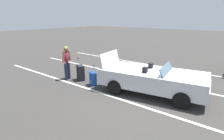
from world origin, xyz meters
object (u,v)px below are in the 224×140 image
at_px(convertible_car, 157,80).
at_px(suitcase_medium_bright, 93,79).
at_px(suitcase_large_black, 81,73).
at_px(traveler_person, 67,61).

distance_m(convertible_car, suitcase_medium_bright, 2.85).
xyz_separation_m(convertible_car, suitcase_large_black, (-3.67, -0.71, -0.22)).
bearing_deg(suitcase_large_black, suitcase_medium_bright, -71.36).
bearing_deg(traveler_person, convertible_car, 2.95).
bearing_deg(traveler_person, suitcase_large_black, 16.28).
relative_size(suitcase_large_black, traveler_person, 0.68).
xyz_separation_m(convertible_car, traveler_person, (-4.29, -1.01, 0.34)).
relative_size(convertible_car, traveler_person, 2.64).
height_order(convertible_car, suitcase_medium_bright, convertible_car).
distance_m(convertible_car, suitcase_large_black, 3.75).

